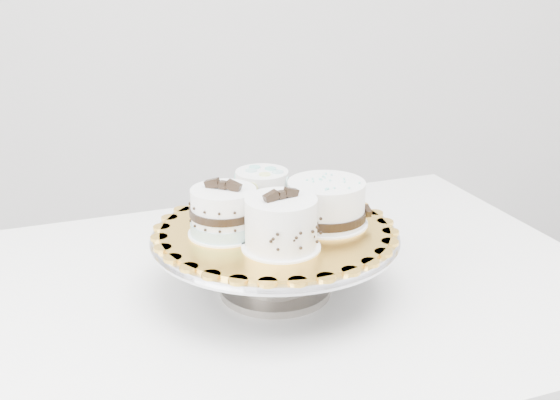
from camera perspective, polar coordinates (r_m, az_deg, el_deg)
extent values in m
cube|color=white|center=(1.17, -2.43, -8.02)|extent=(1.34, 1.02, 0.04)
cube|color=white|center=(1.85, 10.98, -10.29)|extent=(0.06, 0.06, 0.71)
cylinder|color=gray|center=(1.15, -0.38, -7.17)|extent=(0.18, 0.18, 0.01)
cylinder|color=gray|center=(1.13, -0.39, -5.30)|extent=(0.12, 0.12, 0.10)
cylinder|color=silver|center=(1.11, -0.40, -2.82)|extent=(0.38, 0.38, 0.01)
cylinder|color=silver|center=(1.11, -0.40, -2.98)|extent=(0.39, 0.39, 0.00)
cylinder|color=gold|center=(1.10, -0.40, -2.44)|extent=(0.47, 0.47, 0.01)
cylinder|color=white|center=(1.03, 0.08, -3.81)|extent=(0.12, 0.12, 0.00)
cylinder|color=white|center=(1.02, 0.08, -1.84)|extent=(0.14, 0.14, 0.07)
cylinder|color=white|center=(1.09, -4.53, -2.67)|extent=(0.11, 0.11, 0.00)
cylinder|color=white|center=(1.07, -4.59, -0.87)|extent=(0.14, 0.14, 0.07)
cylinder|color=#99C1C0|center=(1.08, -4.55, -2.15)|extent=(0.10, 0.10, 0.02)
cylinder|color=black|center=(1.07, -4.59, -0.87)|extent=(0.11, 0.11, 0.01)
cylinder|color=white|center=(1.19, -1.45, -0.56)|extent=(0.10, 0.10, 0.00)
cylinder|color=white|center=(1.17, -1.47, 0.92)|extent=(0.10, 0.10, 0.06)
cylinder|color=white|center=(1.12, 3.73, -1.83)|extent=(0.13, 0.13, 0.00)
cylinder|color=white|center=(1.11, 3.77, -0.16)|extent=(0.14, 0.14, 0.07)
cylinder|color=black|center=(1.12, 3.74, -1.09)|extent=(0.13, 0.13, 0.01)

